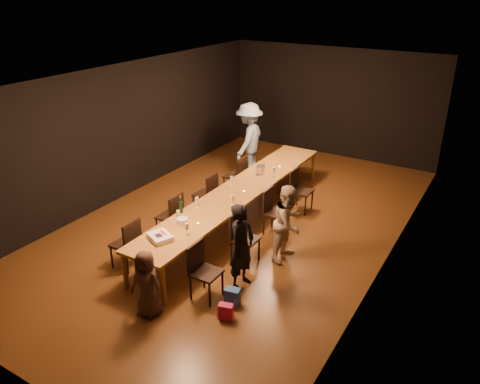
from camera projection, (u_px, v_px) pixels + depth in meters
The scene contains 30 objects.
ground at pixel (239, 223), 9.73m from camera, with size 10.00×10.00×0.00m, color #472A11.
room_shell at pixel (239, 126), 8.87m from camera, with size 6.04×10.04×3.02m.
table at pixel (239, 192), 9.44m from camera, with size 0.90×6.00×0.75m.
chair_right_0 at pixel (206, 272), 7.27m from camera, with size 0.42×0.42×0.93m, color black, non-canonical shape.
chair_right_1 at pixel (245, 239), 8.20m from camera, with size 0.42×0.42×0.93m, color black, non-canonical shape.
chair_right_2 at pixel (276, 212), 9.14m from camera, with size 0.42×0.42×0.93m, color black, non-canonical shape.
chair_right_3 at pixel (302, 191), 10.07m from camera, with size 0.42×0.42×0.93m, color black, non-canonical shape.
chair_left_0 at pixel (125, 243), 8.06m from camera, with size 0.42×0.42×0.93m, color black, non-canonical shape.
chair_left_1 at pixel (169, 216), 9.00m from camera, with size 0.42×0.42×0.93m, color black, non-canonical shape.
chair_left_2 at pixel (205, 194), 9.94m from camera, with size 0.42×0.42×0.93m, color black, non-canonical shape.
chair_left_3 at pixel (235, 175), 10.87m from camera, with size 0.42×0.42×0.93m, color black, non-canonical shape.
woman_birthday at pixel (242, 247), 7.44m from camera, with size 0.54×0.35×1.47m, color black.
woman_tan at pixel (288, 223), 8.23m from camera, with size 0.69×0.53×1.41m, color #C3B092.
man_blue at pixel (249, 140), 11.74m from camera, with size 1.22×0.70×1.89m, color #7C9BC0.
child at pixel (147, 284), 6.86m from camera, with size 0.53×0.34×1.08m, color #463127.
gift_bag_red at pixel (226, 312), 6.92m from camera, with size 0.22×0.12×0.26m, color #C71D57.
gift_bag_blue at pixel (232, 297), 7.22m from camera, with size 0.23×0.15×0.29m, color #285DAF.
birthday_cake at pixel (160, 237), 7.60m from camera, with size 0.48×0.44×0.09m.
plate_stack at pixel (182, 221), 8.08m from camera, with size 0.19×0.19×0.11m, color white.
champagne_bottle at pixel (180, 204), 8.43m from camera, with size 0.08×0.08×0.34m, color black, non-canonical shape.
ice_bucket at pixel (261, 170), 10.16m from camera, with size 0.18×0.18×0.20m, color silver.
wineglass_0 at pixel (178, 216), 8.17m from camera, with size 0.06×0.06×0.21m, color beige, non-canonical shape.
wineglass_1 at pixel (187, 229), 7.73m from camera, with size 0.06×0.06×0.21m, color beige, non-canonical shape.
wineglass_2 at pixel (197, 202), 8.65m from camera, with size 0.06×0.06×0.21m, color silver, non-canonical shape.
wineglass_3 at pixel (232, 200), 8.73m from camera, with size 0.06×0.06×0.21m, color beige, non-canonical shape.
wineglass_4 at pixel (232, 181), 9.57m from camera, with size 0.06×0.06×0.21m, color silver, non-canonical shape.
wineglass_5 at pixel (274, 172), 10.05m from camera, with size 0.06×0.06×0.21m, color silver, non-canonical shape.
tealight_near at pixel (198, 224), 8.07m from camera, with size 0.05×0.05×0.03m, color #B2B7B2.
tealight_mid at pixel (244, 192), 9.30m from camera, with size 0.05×0.05×0.03m, color #B2B7B2.
tealight_far at pixel (280, 167), 10.52m from camera, with size 0.05×0.05×0.03m, color #B2B7B2.
Camera 1 is at (4.45, -7.35, 4.61)m, focal length 35.00 mm.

